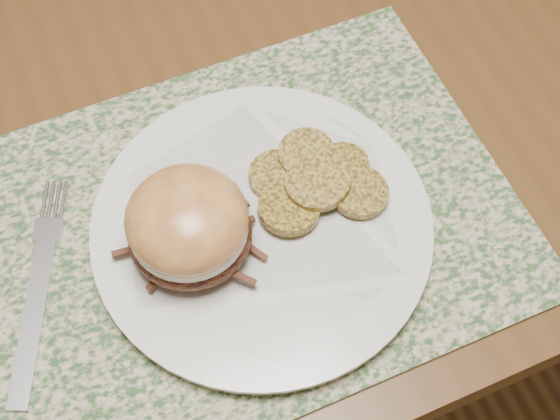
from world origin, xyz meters
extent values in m
plane|color=#50341B|center=(0.00, 0.00, 0.00)|extent=(3.50, 3.50, 0.00)
cube|color=#553418|center=(0.00, 0.00, 0.73)|extent=(1.50, 0.90, 0.04)
cube|color=#2F522A|center=(0.03, -0.25, 0.75)|extent=(0.45, 0.33, 0.00)
cylinder|color=silver|center=(0.04, -0.27, 0.76)|extent=(0.26, 0.26, 0.02)
ellipsoid|color=black|center=(-0.02, -0.26, 0.79)|extent=(0.12, 0.11, 0.04)
cylinder|color=beige|center=(-0.02, -0.26, 0.81)|extent=(0.11, 0.11, 0.01)
ellipsoid|color=#BE7E3E|center=(-0.02, -0.26, 0.82)|extent=(0.11, 0.11, 0.05)
cylinder|color=olive|center=(0.07, -0.23, 0.77)|extent=(0.06, 0.06, 0.01)
cylinder|color=olive|center=(0.10, -0.23, 0.78)|extent=(0.06, 0.06, 0.01)
cylinder|color=olive|center=(0.12, -0.24, 0.77)|extent=(0.05, 0.05, 0.02)
cylinder|color=olive|center=(0.06, -0.27, 0.78)|extent=(0.07, 0.06, 0.02)
cylinder|color=olive|center=(0.09, -0.26, 0.78)|extent=(0.07, 0.07, 0.02)
cylinder|color=olive|center=(0.12, -0.28, 0.78)|extent=(0.06, 0.06, 0.01)
cube|color=silver|center=(-0.15, -0.27, 0.76)|extent=(0.07, 0.13, 0.00)
cube|color=silver|center=(-0.12, -0.20, 0.76)|extent=(0.03, 0.03, 0.00)
camera|label=1|loc=(-0.06, -0.54, 1.32)|focal=50.00mm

